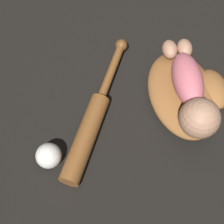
{
  "coord_description": "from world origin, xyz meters",
  "views": [
    {
      "loc": [
        0.59,
        -0.21,
        0.91
      ],
      "look_at": [
        0.12,
        -0.25,
        0.07
      ],
      "focal_mm": 50.0,
      "sensor_mm": 36.0,
      "label": 1
    }
  ],
  "objects": [
    {
      "name": "ground_plane",
      "position": [
        0.0,
        0.0,
        0.0
      ],
      "size": [
        6.0,
        6.0,
        0.0
      ],
      "primitive_type": "plane",
      "color": "black"
    },
    {
      "name": "baseball_glove",
      "position": [
        0.01,
        -0.01,
        0.04
      ],
      "size": [
        0.39,
        0.32,
        0.07
      ],
      "color": "#935B2D",
      "rests_on": "ground"
    },
    {
      "name": "baseball",
      "position": [
        0.27,
        -0.43,
        0.04
      ],
      "size": [
        0.08,
        0.08,
        0.08
      ],
      "color": "white",
      "rests_on": "ground"
    },
    {
      "name": "baseball_bat",
      "position": [
        0.14,
        -0.31,
        0.03
      ],
      "size": [
        0.55,
        0.17,
        0.06
      ],
      "color": "brown",
      "rests_on": "ground"
    },
    {
      "name": "baby_figure",
      "position": [
        0.06,
        -0.02,
        0.12
      ],
      "size": [
        0.38,
        0.17,
        0.12
      ],
      "color": "#D16670",
      "rests_on": "baseball_glove"
    }
  ]
}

